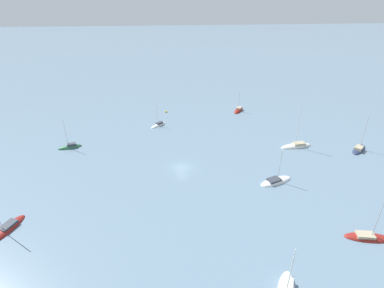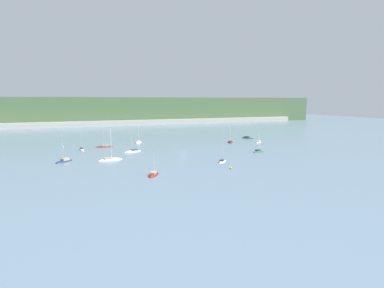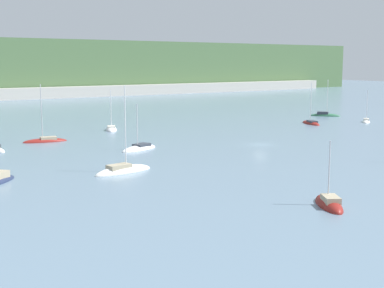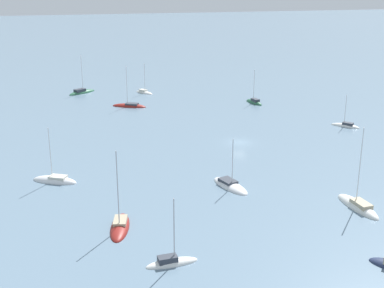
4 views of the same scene
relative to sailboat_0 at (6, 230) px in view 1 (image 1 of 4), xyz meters
The scene contains 10 objects.
ground_plane 36.97m from the sailboat_0, 150.81° to the right, with size 600.00×600.00×0.00m, color slate.
sailboat_0 is the anchor object (origin of this frame).
sailboat_2 53.83m from the sailboat_0, 168.89° to the right, with size 8.49×5.31×8.61m.
sailboat_5 82.84m from the sailboat_0, 164.10° to the right, with size 7.04×6.83×10.16m.
sailboat_6 50.75m from the sailboat_0, 121.49° to the right, with size 5.46×5.55×7.46m.
sailboat_7 68.93m from the sailboat_0, 157.91° to the right, with size 9.10×3.60×12.62m.
sailboat_8 30.83m from the sailboat_0, 95.57° to the right, with size 6.35×3.49×9.08m.
sailboat_9 63.46m from the sailboat_0, behind, with size 8.41×3.85×11.41m.
sailboat_11 76.07m from the sailboat_0, 135.45° to the right, with size 5.30×6.79×7.70m.
mooring_buoy_1 61.34m from the sailboat_0, 118.14° to the right, with size 0.69×0.69×0.69m.
Camera 1 is at (2.81, 60.68, 38.37)m, focal length 28.00 mm.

